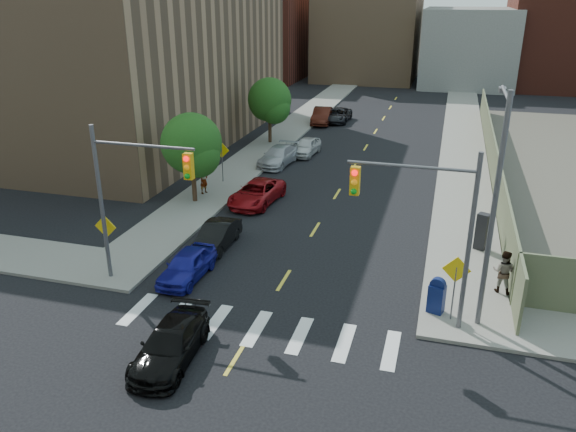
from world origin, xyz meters
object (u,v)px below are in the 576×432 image
Objects in this scene: pedestrian_west at (204,180)px; mailbox at (437,296)px; parked_car_maroon at (322,116)px; parked_car_red at (257,193)px; parked_car_grey at (338,115)px; pedestrian_east at (503,272)px; payphone at (482,231)px; parked_car_silver at (278,156)px; black_sedan at (170,344)px; parked_car_white at (306,147)px; parked_car_black at (217,236)px; parked_car_blue at (187,265)px.

mailbox is at bearing -106.76° from pedestrian_west.
parked_car_red is at bearing -92.04° from parked_car_maroon.
parked_car_grey is at bearing 9.88° from pedestrian_west.
parked_car_red is 14.89m from mailbox.
parked_car_maroon reaches higher than parked_car_red.
pedestrian_east reaches higher than mailbox.
parked_car_grey is at bearing 139.32° from payphone.
payphone is (13.98, -11.62, 0.40)m from parked_car_silver.
mailbox is at bearing -81.16° from payphone.
parked_car_red is 8.29m from parked_car_silver.
pedestrian_east reaches higher than payphone.
parked_car_red is at bearing -170.29° from payphone.
black_sedan is at bearing -140.87° from pedestrian_west.
payphone is at bearing -45.11° from parked_car_white.
parked_car_black is 29.49m from parked_car_maroon.
parked_car_silver reaches higher than parked_car_blue.
parked_car_grey is 2.52× the size of pedestrian_east.
parked_car_maroon is at bearing 90.91° from black_sedan.
parked_car_black is 13.45m from pedestrian_east.
pedestrian_east reaches higher than parked_car_maroon.
parked_car_red is 11.45m from parked_car_white.
payphone reaches higher than parked_car_silver.
payphone reaches higher than parked_car_black.
parked_car_red reaches higher than parked_car_blue.
parked_car_silver is at bearing 103.25° from parked_car_red.
pedestrian_east reaches higher than parked_car_white.
black_sedan is (2.22, -15.63, -0.04)m from parked_car_red.
parked_car_silver is at bearing -107.40° from parked_car_white.
parked_car_white is 12.69m from parked_car_grey.
parked_car_maroon reaches higher than parked_car_grey.
mailbox reaches higher than parked_car_white.
mailbox is at bearing -37.35° from parked_car_red.
parked_car_white is at bearing 90.27° from black_sedan.
parked_car_red reaches higher than parked_car_black.
mailbox reaches higher than parked_car_black.
parked_car_grey is 3.16× the size of mailbox.
parked_car_black is 0.89× the size of black_sedan.
parked_car_blue is 0.88× the size of black_sedan.
parked_car_black is 0.83× the size of parked_car_silver.
parked_car_blue is 3.36m from parked_car_black.
parked_car_blue is 14.29m from payphone.
parked_car_silver is 0.99× the size of parked_car_grey.
mailbox is (10.80, -3.47, 0.24)m from parked_car_black.
pedestrian_west is at bearing 178.23° from parked_car_red.
parked_car_silver is 3.12× the size of mailbox.
payphone is at bearing 13.65° from parked_car_black.
parked_car_black is at bearing 179.22° from mailbox.
mailbox reaches higher than parked_car_blue.
parked_car_blue is at bearing -85.58° from parked_car_white.
parked_car_blue is at bearing 25.16° from pedestrian_east.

